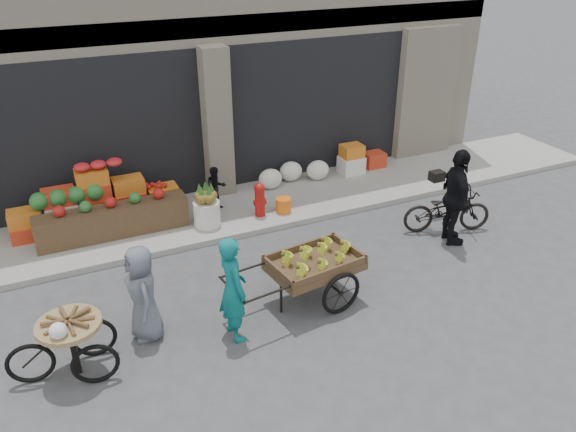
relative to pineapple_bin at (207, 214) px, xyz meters
name	(u,v)px	position (x,y,z in m)	size (l,w,h in m)	color
ground	(328,323)	(0.75, -3.60, -0.37)	(80.00, 80.00, 0.00)	#424244
sidewalk	(235,210)	(0.75, 0.50, -0.31)	(18.00, 2.20, 0.12)	gray
building	(172,20)	(0.75, 4.43, 3.00)	(14.00, 6.45, 7.00)	beige
fruit_display	(107,200)	(-1.73, 0.78, 0.30)	(3.10, 1.12, 1.24)	red
pineapple_bin	(207,214)	(0.00, 0.00, 0.00)	(0.52, 0.52, 0.50)	silver
fire_hydrant	(260,198)	(1.10, -0.05, 0.13)	(0.22, 0.22, 0.71)	#A5140F
orange_bucket	(283,205)	(1.60, -0.10, -0.10)	(0.32, 0.32, 0.30)	orange
right_bay_goods	(331,165)	(3.36, 1.10, 0.04)	(3.35, 0.60, 0.70)	silver
seated_person	(216,188)	(0.40, 0.60, 0.21)	(0.45, 0.35, 0.93)	black
banana_cart	(312,262)	(0.79, -2.96, 0.36)	(2.49, 1.27, 1.00)	brown
vendor_woman	(233,289)	(-0.62, -3.25, 0.45)	(0.60, 0.39, 1.64)	#0D6869
tricycle_cart	(71,339)	(-2.82, -3.09, 0.20)	(1.45, 0.92, 0.95)	#9E7F51
vendor_grey	(143,293)	(-1.78, -2.71, 0.37)	(0.72, 0.47, 1.48)	slate
bicycle	(447,210)	(4.25, -1.98, 0.08)	(0.60, 1.72, 0.90)	black
cyclist	(456,198)	(4.05, -2.38, 0.56)	(1.09, 0.45, 1.86)	black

